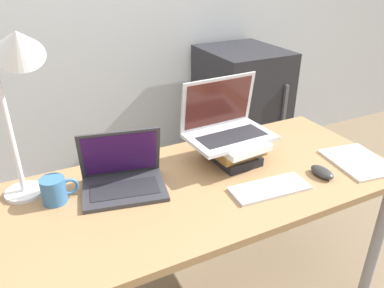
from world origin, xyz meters
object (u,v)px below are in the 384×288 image
object	(u,v)px
mouse	(322,172)
mini_fridge	(240,114)
wireless_keyboard	(270,188)
notepad	(358,161)
mug	(55,190)
book_stack	(233,148)
desk_lamp	(18,66)
laptop_left	(123,177)
laptop_on_books	(226,125)

from	to	relation	value
mouse	mini_fridge	distance (m)	1.30
wireless_keyboard	notepad	xyz separation A→B (m)	(0.47, -0.00, -0.00)
wireless_keyboard	mug	bearing A→B (deg)	158.77
book_stack	desk_lamp	size ratio (longest dim) A/B	0.43
mini_fridge	laptop_left	bearing A→B (deg)	-141.17
mouse	mug	bearing A→B (deg)	163.17
book_stack	laptop_left	bearing A→B (deg)	179.78
mug	mini_fridge	size ratio (longest dim) A/B	0.14
mouse	mug	xyz separation A→B (m)	(-0.99, 0.30, 0.03)
mouse	notepad	xyz separation A→B (m)	(0.22, 0.01, -0.01)
mouse	mug	size ratio (longest dim) A/B	0.83
book_stack	mouse	bearing A→B (deg)	-47.66
book_stack	mug	world-z (taller)	book_stack
wireless_keyboard	mini_fridge	size ratio (longest dim) A/B	0.33
laptop_left	book_stack	xyz separation A→B (m)	(0.49, -0.00, 0.01)
mini_fridge	laptop_on_books	bearing A→B (deg)	-127.30
laptop_left	mug	xyz separation A→B (m)	(-0.25, 0.02, 0.00)
laptop_on_books	notepad	size ratio (longest dim) A/B	1.18
wireless_keyboard	mouse	world-z (taller)	mouse
laptop_left	book_stack	bearing A→B (deg)	-0.22
mug	mini_fridge	world-z (taller)	mini_fridge
mouse	notepad	bearing A→B (deg)	2.75
mouse	desk_lamp	world-z (taller)	desk_lamp
book_stack	mug	xyz separation A→B (m)	(-0.74, 0.02, -0.01)
desk_lamp	mini_fridge	size ratio (longest dim) A/B	0.68
notepad	desk_lamp	distance (m)	1.38
laptop_left	mouse	bearing A→B (deg)	-20.53
mouse	mini_fridge	size ratio (longest dim) A/B	0.12
desk_lamp	mini_fridge	bearing A→B (deg)	30.36
wireless_keyboard	desk_lamp	xyz separation A→B (m)	(-0.77, 0.36, 0.48)
notepad	mini_fridge	world-z (taller)	mini_fridge
notepad	desk_lamp	world-z (taller)	desk_lamp
laptop_on_books	mug	world-z (taller)	laptop_on_books
laptop_on_books	wireless_keyboard	world-z (taller)	laptop_on_books
laptop_left	book_stack	world-z (taller)	laptop_left
book_stack	wireless_keyboard	xyz separation A→B (m)	(0.00, -0.26, -0.05)
mug	desk_lamp	distance (m)	0.44
mouse	laptop_on_books	bearing A→B (deg)	131.01
laptop_on_books	mug	xyz separation A→B (m)	(-0.72, -0.01, -0.11)
mug	mini_fridge	xyz separation A→B (m)	(1.40, 0.91, -0.30)
book_stack	mug	size ratio (longest dim) A/B	2.10
laptop_on_books	desk_lamp	bearing A→B (deg)	175.61
laptop_left	mouse	size ratio (longest dim) A/B	3.14
laptop_on_books	mini_fridge	xyz separation A→B (m)	(0.68, 0.90, -0.40)
laptop_left	wireless_keyboard	bearing A→B (deg)	-28.38
notepad	book_stack	bearing A→B (deg)	150.65
desk_lamp	wireless_keyboard	bearing A→B (deg)	-24.81
book_stack	mini_fridge	xyz separation A→B (m)	(0.67, 0.93, -0.31)
laptop_left	wireless_keyboard	world-z (taller)	laptop_left
mouse	desk_lamp	distance (m)	1.18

